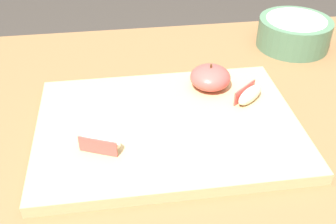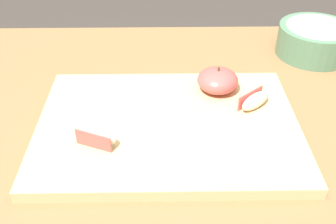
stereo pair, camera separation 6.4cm
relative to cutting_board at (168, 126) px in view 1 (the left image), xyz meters
The scene contains 6 objects.
dining_table 0.13m from the cutting_board, 20.33° to the left, with size 1.22×0.77×0.72m.
cutting_board is the anchor object (origin of this frame).
apple_half_skin_up 0.13m from the cutting_board, 45.79° to the left, with size 0.07×0.07×0.05m.
apple_wedge_left 0.12m from the cutting_board, 154.57° to the right, with size 0.07×0.04×0.03m.
apple_wedge_front 0.15m from the cutting_board, 14.54° to the left, with size 0.06×0.06×0.03m.
ceramic_fruit_bowl 0.41m from the cutting_board, 39.35° to the left, with size 0.16×0.16×0.06m.
Camera 1 is at (-0.12, -0.52, 1.14)m, focal length 42.58 mm.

